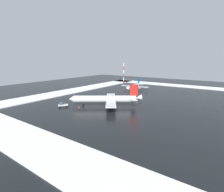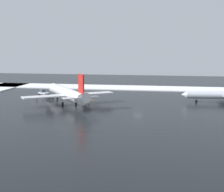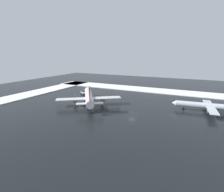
{
  "view_description": "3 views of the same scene",
  "coord_description": "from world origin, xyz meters",
  "px_view_note": "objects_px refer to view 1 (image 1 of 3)",
  "views": [
    {
      "loc": [
        90.66,
        46.18,
        22.74
      ],
      "look_at": [
        17.17,
        -5.6,
        3.81
      ],
      "focal_mm": 28.0,
      "sensor_mm": 36.0,
      "label": 1
    },
    {
      "loc": [
        -10.37,
        102.08,
        18.88
      ],
      "look_at": [
        8.28,
        -1.9,
        3.4
      ],
      "focal_mm": 55.0,
      "sensor_mm": 36.0,
      "label": 2
    },
    {
      "loc": [
        -22.22,
        63.71,
        23.51
      ],
      "look_at": [
        12.86,
        -7.69,
        4.36
      ],
      "focal_mm": 28.0,
      "sensor_mm": 36.0,
      "label": 3
    }
  ],
  "objects_px": {
    "airplane_distant_tail": "(107,99)",
    "traffic_cone_mid_line": "(115,103)",
    "airplane_parked_starboard": "(134,86)",
    "ground_crew_by_nose_gear": "(87,99)",
    "traffic_cone_near_nose": "(115,103)",
    "pushback_tug": "(63,105)",
    "antenna_mast": "(124,74)",
    "ground_crew_mid_apron": "(79,108)",
    "traffic_cone_wingtip_side": "(101,101)"
  },
  "relations": [
    {
      "from": "pushback_tug",
      "to": "antenna_mast",
      "type": "height_order",
      "value": "antenna_mast"
    },
    {
      "from": "traffic_cone_mid_line",
      "to": "traffic_cone_wingtip_side",
      "type": "bearing_deg",
      "value": -95.52
    },
    {
      "from": "airplane_parked_starboard",
      "to": "ground_crew_by_nose_gear",
      "type": "height_order",
      "value": "airplane_parked_starboard"
    },
    {
      "from": "airplane_parked_starboard",
      "to": "ground_crew_mid_apron",
      "type": "xyz_separation_m",
      "value": [
        63.27,
        5.62,
        -1.62
      ]
    },
    {
      "from": "airplane_distant_tail",
      "to": "antenna_mast",
      "type": "xyz_separation_m",
      "value": [
        -69.72,
        -32.73,
        6.39
      ]
    },
    {
      "from": "airplane_distant_tail",
      "to": "traffic_cone_mid_line",
      "type": "xyz_separation_m",
      "value": [
        -5.6,
        1.05,
        -3.29
      ]
    },
    {
      "from": "ground_crew_by_nose_gear",
      "to": "traffic_cone_near_nose",
      "type": "relative_size",
      "value": 3.11
    },
    {
      "from": "airplane_distant_tail",
      "to": "airplane_parked_starboard",
      "type": "relative_size",
      "value": 1.18
    },
    {
      "from": "airplane_parked_starboard",
      "to": "traffic_cone_wingtip_side",
      "type": "bearing_deg",
      "value": -1.87
    },
    {
      "from": "airplane_parked_starboard",
      "to": "pushback_tug",
      "type": "distance_m",
      "value": 64.72
    },
    {
      "from": "airplane_parked_starboard",
      "to": "ground_crew_mid_apron",
      "type": "bearing_deg",
      "value": -0.76
    },
    {
      "from": "antenna_mast",
      "to": "airplane_distant_tail",
      "type": "bearing_deg",
      "value": 25.15
    },
    {
      "from": "antenna_mast",
      "to": "traffic_cone_near_nose",
      "type": "distance_m",
      "value": 71.16
    },
    {
      "from": "ground_crew_by_nose_gear",
      "to": "airplane_distant_tail",
      "type": "bearing_deg",
      "value": 74.08
    },
    {
      "from": "airplane_distant_tail",
      "to": "ground_crew_mid_apron",
      "type": "relative_size",
      "value": 18.27
    },
    {
      "from": "ground_crew_mid_apron",
      "to": "traffic_cone_wingtip_side",
      "type": "relative_size",
      "value": 3.11
    },
    {
      "from": "ground_crew_mid_apron",
      "to": "traffic_cone_near_nose",
      "type": "distance_m",
      "value": 21.09
    },
    {
      "from": "traffic_cone_wingtip_side",
      "to": "ground_crew_mid_apron",
      "type": "bearing_deg",
      "value": 7.55
    },
    {
      "from": "ground_crew_by_nose_gear",
      "to": "antenna_mast",
      "type": "distance_m",
      "value": 70.65
    },
    {
      "from": "airplane_distant_tail",
      "to": "traffic_cone_mid_line",
      "type": "distance_m",
      "value": 6.58
    },
    {
      "from": "antenna_mast",
      "to": "pushback_tug",
      "type": "bearing_deg",
      "value": 11.43
    },
    {
      "from": "ground_crew_mid_apron",
      "to": "traffic_cone_near_nose",
      "type": "xyz_separation_m",
      "value": [
        -20.24,
        5.88,
        -0.7
      ]
    },
    {
      "from": "pushback_tug",
      "to": "traffic_cone_mid_line",
      "type": "distance_m",
      "value": 26.07
    },
    {
      "from": "ground_crew_mid_apron",
      "to": "ground_crew_by_nose_gear",
      "type": "height_order",
      "value": "same"
    },
    {
      "from": "ground_crew_by_nose_gear",
      "to": "traffic_cone_mid_line",
      "type": "bearing_deg",
      "value": 94.55
    },
    {
      "from": "ground_crew_by_nose_gear",
      "to": "ground_crew_mid_apron",
      "type": "bearing_deg",
      "value": 22.24
    },
    {
      "from": "ground_crew_by_nose_gear",
      "to": "traffic_cone_near_nose",
      "type": "bearing_deg",
      "value": 101.32
    },
    {
      "from": "traffic_cone_near_nose",
      "to": "ground_crew_by_nose_gear",
      "type": "bearing_deg",
      "value": -70.35
    },
    {
      "from": "ground_crew_by_nose_gear",
      "to": "antenna_mast",
      "type": "height_order",
      "value": "antenna_mast"
    },
    {
      "from": "traffic_cone_near_nose",
      "to": "traffic_cone_wingtip_side",
      "type": "relative_size",
      "value": 1.0
    },
    {
      "from": "ground_crew_mid_apron",
      "to": "ground_crew_by_nose_gear",
      "type": "distance_m",
      "value": 17.4
    },
    {
      "from": "airplane_distant_tail",
      "to": "ground_crew_by_nose_gear",
      "type": "bearing_deg",
      "value": -43.13
    },
    {
      "from": "traffic_cone_near_nose",
      "to": "traffic_cone_wingtip_side",
      "type": "bearing_deg",
      "value": -85.26
    },
    {
      "from": "ground_crew_by_nose_gear",
      "to": "traffic_cone_wingtip_side",
      "type": "distance_m",
      "value": 7.77
    },
    {
      "from": "antenna_mast",
      "to": "traffic_cone_wingtip_side",
      "type": "height_order",
      "value": "antenna_mast"
    },
    {
      "from": "pushback_tug",
      "to": "ground_crew_mid_apron",
      "type": "distance_m",
      "value": 9.87
    },
    {
      "from": "ground_crew_mid_apron",
      "to": "traffic_cone_wingtip_side",
      "type": "xyz_separation_m",
      "value": [
        -19.54,
        -2.59,
        -0.7
      ]
    },
    {
      "from": "traffic_cone_mid_line",
      "to": "pushback_tug",
      "type": "bearing_deg",
      "value": -40.12
    },
    {
      "from": "airplane_parked_starboard",
      "to": "traffic_cone_near_nose",
      "type": "height_order",
      "value": "airplane_parked_starboard"
    },
    {
      "from": "traffic_cone_mid_line",
      "to": "airplane_parked_starboard",
      "type": "bearing_deg",
      "value": -164.2
    },
    {
      "from": "antenna_mast",
      "to": "traffic_cone_wingtip_side",
      "type": "relative_size",
      "value": 36.2
    },
    {
      "from": "ground_crew_by_nose_gear",
      "to": "traffic_cone_wingtip_side",
      "type": "xyz_separation_m",
      "value": [
        -4.56,
        6.26,
        -0.7
      ]
    },
    {
      "from": "airplane_distant_tail",
      "to": "antenna_mast",
      "type": "height_order",
      "value": "antenna_mast"
    },
    {
      "from": "airplane_distant_tail",
      "to": "traffic_cone_mid_line",
      "type": "height_order",
      "value": "airplane_distant_tail"
    },
    {
      "from": "pushback_tug",
      "to": "traffic_cone_near_nose",
      "type": "height_order",
      "value": "pushback_tug"
    },
    {
      "from": "pushback_tug",
      "to": "ground_crew_mid_apron",
      "type": "xyz_separation_m",
      "value": [
        -1.31,
        9.78,
        -0.31
      ]
    },
    {
      "from": "ground_crew_mid_apron",
      "to": "ground_crew_by_nose_gear",
      "type": "relative_size",
      "value": 1.0
    },
    {
      "from": "airplane_parked_starboard",
      "to": "traffic_cone_mid_line",
      "type": "distance_m",
      "value": 46.46
    },
    {
      "from": "traffic_cone_near_nose",
      "to": "pushback_tug",
      "type": "bearing_deg",
      "value": -36.0
    },
    {
      "from": "traffic_cone_mid_line",
      "to": "traffic_cone_wingtip_side",
      "type": "xyz_separation_m",
      "value": [
        -0.93,
        -9.6,
        0.0
      ]
    }
  ]
}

